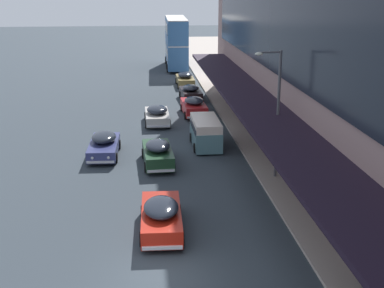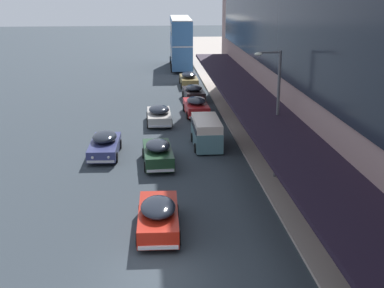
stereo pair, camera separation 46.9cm
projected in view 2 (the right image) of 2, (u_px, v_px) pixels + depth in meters
name	position (u px, v px, depth m)	size (l,w,h in m)	color
ground	(157.00, 278.00, 20.53)	(240.00, 240.00, 0.00)	#313A41
transit_bus_kerbside_front	(181.00, 41.00, 69.02)	(2.96, 10.91, 6.42)	#305F96
sedan_second_mid	(158.00, 216.00, 24.18)	(2.02, 4.84, 1.54)	#B41F11
sedan_lead_mid	(105.00, 144.00, 34.83)	(2.05, 4.92, 1.49)	navy
sedan_far_back	(158.00, 153.00, 32.99)	(1.98, 4.62, 1.58)	#1C3C23
sedan_second_near	(159.00, 115.00, 42.49)	(1.99, 4.48, 1.50)	beige
sedan_trailing_mid	(196.00, 106.00, 45.23)	(2.05, 4.78, 1.57)	#B11C1F
sedan_lead_near	(189.00, 79.00, 57.67)	(1.89, 4.73, 1.58)	olive
sedan_oncoming_front	(194.00, 92.00, 50.80)	(2.03, 4.38, 1.52)	black
vw_van	(206.00, 131.00, 36.61)	(1.92, 4.56, 1.96)	slate
pedestrian_at_kerb	(362.00, 264.00, 19.27)	(0.33, 0.62, 1.86)	black
street_lamp	(275.00, 106.00, 29.52)	(1.50, 0.28, 7.22)	#4C4C51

